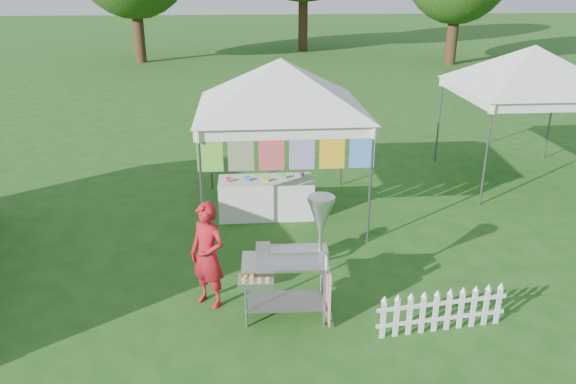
{
  "coord_description": "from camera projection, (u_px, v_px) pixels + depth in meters",
  "views": [
    {
      "loc": [
        -0.68,
        -6.67,
        4.42
      ],
      "look_at": [
        -0.0,
        1.78,
        1.1
      ],
      "focal_mm": 35.0,
      "sensor_mm": 36.0,
      "label": 1
    }
  ],
  "objects": [
    {
      "name": "picket_fence",
      "position": [
        442.0,
        312.0,
        7.33
      ],
      "size": [
        1.79,
        0.24,
        0.56
      ],
      "rotation": [
        0.0,
        0.0,
        0.12
      ],
      "color": "white",
      "rests_on": "ground"
    },
    {
      "name": "display_table",
      "position": [
        266.0,
        198.0,
        10.81
      ],
      "size": [
        1.8,
        0.7,
        0.75
      ],
      "primitive_type": "cube",
      "color": "white",
      "rests_on": "ground"
    },
    {
      "name": "donut_cart",
      "position": [
        299.0,
        249.0,
        7.37
      ],
      "size": [
        1.28,
        0.83,
        1.75
      ],
      "rotation": [
        0.0,
        0.0,
        -0.04
      ],
      "color": "gray",
      "rests_on": "ground"
    },
    {
      "name": "canopy_main",
      "position": [
        281.0,
        59.0,
        10.0
      ],
      "size": [
        4.24,
        4.24,
        3.45
      ],
      "color": "#59595E",
      "rests_on": "ground"
    },
    {
      "name": "ground",
      "position": [
        298.0,
        311.0,
        7.85
      ],
      "size": [
        120.0,
        120.0,
        0.0
      ],
      "primitive_type": "plane",
      "color": "#1F4F16",
      "rests_on": "ground"
    },
    {
      "name": "vendor",
      "position": [
        208.0,
        255.0,
        7.76
      ],
      "size": [
        0.67,
        0.64,
        1.54
      ],
      "primitive_type": "imported",
      "rotation": [
        0.0,
        0.0,
        -0.65
      ],
      "color": "#AA141F",
      "rests_on": "ground"
    },
    {
      "name": "canopy_right",
      "position": [
        536.0,
        45.0,
        11.81
      ],
      "size": [
        4.24,
        4.24,
        3.45
      ],
      "color": "#59595E",
      "rests_on": "ground"
    }
  ]
}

